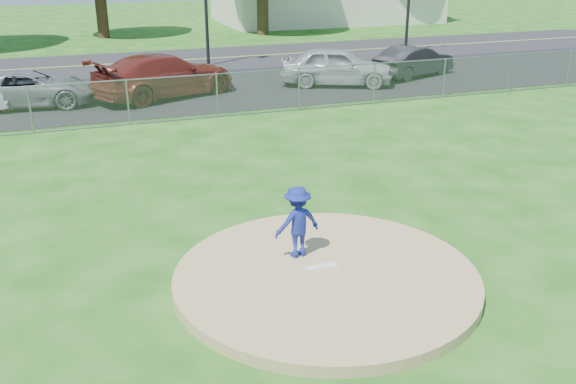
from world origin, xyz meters
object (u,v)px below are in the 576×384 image
at_px(pitcher, 298,222).
at_px(parked_car_charcoal, 414,61).
at_px(parked_car_darkred, 164,75).
at_px(parked_car_gray, 28,89).
at_px(parked_car_pearl, 337,66).
at_px(traffic_cone, 6,100).

distance_m(pitcher, parked_car_charcoal, 19.02).
distance_m(parked_car_darkred, parked_car_charcoal, 11.24).
height_order(parked_car_gray, parked_car_charcoal, parked_car_charcoal).
bearing_deg(parked_car_darkred, parked_car_gray, 66.40).
height_order(parked_car_darkred, parked_car_pearl, parked_car_darkred).
height_order(traffic_cone, parked_car_pearl, parked_car_pearl).
bearing_deg(traffic_cone, pitcher, -68.83).
height_order(parked_car_pearl, parked_car_charcoal, parked_car_pearl).
xyz_separation_m(parked_car_gray, parked_car_charcoal, (16.20, 0.26, 0.02)).
bearing_deg(parked_car_pearl, parked_car_darkred, 111.11).
height_order(pitcher, parked_car_gray, pitcher).
distance_m(pitcher, traffic_cone, 15.73).
bearing_deg(parked_car_pearl, traffic_cone, 113.34).
bearing_deg(parked_car_gray, parked_car_charcoal, -83.42).
height_order(traffic_cone, parked_car_darkred, parked_car_darkred).
bearing_deg(parked_car_darkred, parked_car_charcoal, -111.00).
distance_m(parked_car_darkred, parked_car_pearl, 7.20).
xyz_separation_m(parked_car_pearl, parked_car_charcoal, (4.04, 0.59, -0.12)).
distance_m(parked_car_gray, parked_car_charcoal, 16.20).
height_order(pitcher, parked_car_darkred, parked_car_darkred).
bearing_deg(traffic_cone, parked_car_gray, 25.43).
xyz_separation_m(traffic_cone, parked_car_darkred, (5.75, 0.30, 0.48)).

